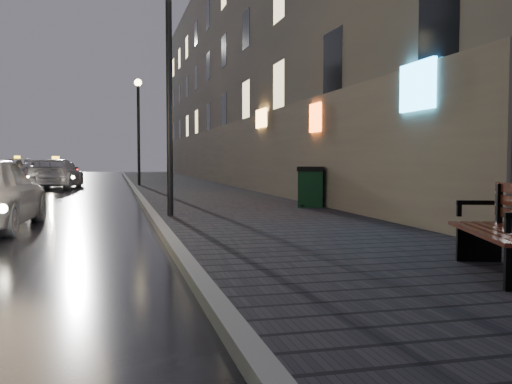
% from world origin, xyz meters
% --- Properties ---
extents(ground, '(120.00, 120.00, 0.00)m').
position_xyz_m(ground, '(0.00, 0.00, 0.00)').
color(ground, black).
rests_on(ground, ground).
extents(sidewalk, '(4.60, 58.00, 0.15)m').
position_xyz_m(sidewalk, '(3.90, 21.00, 0.07)').
color(sidewalk, black).
rests_on(sidewalk, ground).
extents(curb, '(0.20, 58.00, 0.15)m').
position_xyz_m(curb, '(1.50, 21.00, 0.07)').
color(curb, slate).
rests_on(curb, ground).
extents(building_near, '(1.80, 50.00, 13.00)m').
position_xyz_m(building_near, '(7.10, 25.00, 6.50)').
color(building_near, '#605B54').
rests_on(building_near, ground).
extents(lamp_near, '(0.36, 0.36, 5.28)m').
position_xyz_m(lamp_near, '(1.85, 6.00, 3.49)').
color(lamp_near, black).
rests_on(lamp_near, sidewalk).
extents(lamp_far, '(0.36, 0.36, 5.28)m').
position_xyz_m(lamp_far, '(1.85, 22.00, 3.49)').
color(lamp_far, black).
rests_on(lamp_far, sidewalk).
extents(bench, '(1.25, 2.09, 1.01)m').
position_xyz_m(bench, '(4.88, -1.70, 0.66)').
color(bench, black).
rests_on(bench, sidewalk).
extents(trash_bin, '(0.92, 0.92, 1.09)m').
position_xyz_m(trash_bin, '(5.80, 7.53, 0.70)').
color(trash_bin, black).
rests_on(trash_bin, sidewalk).
extents(taxi_mid, '(2.60, 5.20, 1.45)m').
position_xyz_m(taxi_mid, '(-2.16, 22.62, 0.73)').
color(taxi_mid, silver).
rests_on(taxi_mid, ground).
extents(taxi_far, '(2.83, 5.60, 1.52)m').
position_xyz_m(taxi_far, '(-5.27, 31.41, 0.76)').
color(taxi_far, white).
rests_on(taxi_far, ground).
extents(car_far, '(1.98, 4.07, 1.34)m').
position_xyz_m(car_far, '(-2.60, 34.30, 0.67)').
color(car_far, '#9A9BA2').
rests_on(car_far, ground).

